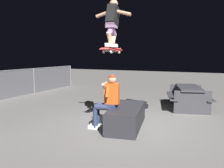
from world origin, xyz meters
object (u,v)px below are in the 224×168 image
at_px(skateboard, 112,50).
at_px(kicker_ramp, 129,107).
at_px(skater_airborne, 112,21).
at_px(picnic_table_back, 189,94).
at_px(person_sitting_on_ledge, 108,99).
at_px(ledge_box_main, 127,117).

relative_size(skateboard, kicker_ramp, 0.89).
height_order(skater_airborne, picnic_table_back, skater_airborne).
height_order(person_sitting_on_ledge, kicker_ramp, person_sitting_on_ledge).
bearing_deg(skater_airborne, ledge_box_main, -52.88).
height_order(ledge_box_main, kicker_ramp, ledge_box_main).
distance_m(skateboard, picnic_table_back, 3.65).
bearing_deg(skateboard, skater_airborne, 4.18).
xyz_separation_m(kicker_ramp, picnic_table_back, (0.90, -1.81, 0.45)).
bearing_deg(kicker_ramp, skater_airborne, -170.65).
xyz_separation_m(skater_airborne, picnic_table_back, (2.98, -1.47, -2.11)).
bearing_deg(kicker_ramp, person_sitting_on_ledge, -172.99).
distance_m(kicker_ramp, picnic_table_back, 2.07).
bearing_deg(picnic_table_back, person_sitting_on_ledge, 153.66).
relative_size(ledge_box_main, person_sitting_on_ledge, 1.34).
height_order(skater_airborne, kicker_ramp, skater_airborne).
bearing_deg(skater_airborne, skateboard, -175.82).
distance_m(ledge_box_main, kicker_ramp, 1.97).
height_order(ledge_box_main, picnic_table_back, picnic_table_back).
bearing_deg(skater_airborne, kicker_ramp, 9.35).
distance_m(person_sitting_on_ledge, picnic_table_back, 3.47).
height_order(kicker_ramp, picnic_table_back, picnic_table_back).
distance_m(ledge_box_main, person_sitting_on_ledge, 0.71).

